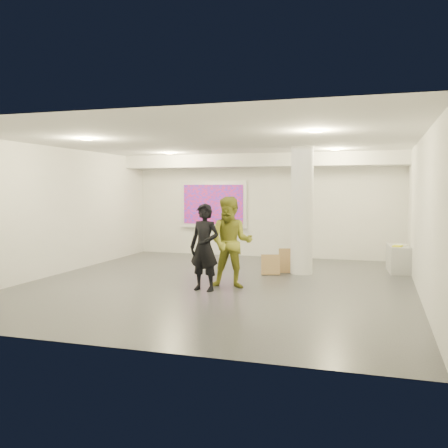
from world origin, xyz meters
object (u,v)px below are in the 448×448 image
(projection_screen, at_px, (213,205))
(woman, at_px, (204,247))
(column, at_px, (302,211))
(man, at_px, (231,243))
(credenza, at_px, (398,259))

(projection_screen, bearing_deg, woman, -73.39)
(column, xyz_separation_m, woman, (-1.54, -2.57, -0.64))
(column, bearing_deg, woman, -120.92)
(man, bearing_deg, credenza, 36.05)
(projection_screen, distance_m, credenza, 5.73)
(credenza, bearing_deg, woman, -142.68)
(man, bearing_deg, projection_screen, 105.74)
(column, xyz_separation_m, credenza, (2.22, 0.91, -1.18))
(credenza, relative_size, man, 0.60)
(credenza, height_order, woman, woman)
(projection_screen, height_order, woman, projection_screen)
(column, distance_m, projection_screen, 4.08)
(column, relative_size, credenza, 2.70)
(projection_screen, xyz_separation_m, credenza, (5.32, -1.74, -1.20))
(woman, bearing_deg, man, 54.83)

